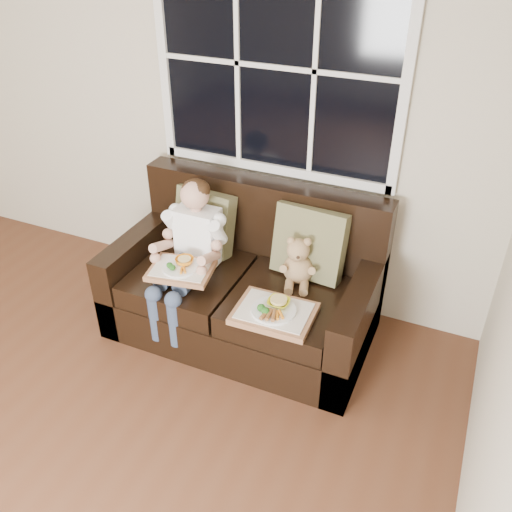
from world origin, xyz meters
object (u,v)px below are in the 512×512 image
at_px(child, 190,243).
at_px(tray_right, 274,312).
at_px(loveseat, 246,289).
at_px(teddy_bear, 298,264).
at_px(tray_left, 181,269).

xyz_separation_m(child, tray_right, (0.67, -0.23, -0.17)).
height_order(loveseat, child, child).
height_order(child, teddy_bear, child).
xyz_separation_m(loveseat, child, (-0.33, -0.12, 0.35)).
bearing_deg(tray_right, loveseat, 132.81).
xyz_separation_m(tray_left, tray_right, (0.65, -0.05, -0.09)).
bearing_deg(loveseat, child, -159.64).
bearing_deg(loveseat, teddy_bear, 5.06).
height_order(loveseat, teddy_bear, loveseat).
height_order(loveseat, tray_left, loveseat).
bearing_deg(loveseat, tray_left, -135.58).
relative_size(teddy_bear, tray_left, 0.78).
distance_m(child, tray_right, 0.73).
bearing_deg(child, teddy_bear, 12.76).
height_order(child, tray_left, child).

